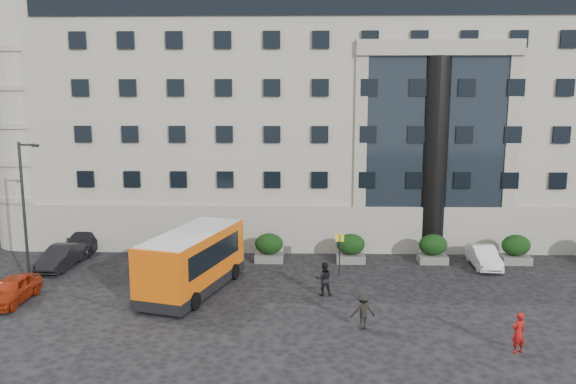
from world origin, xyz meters
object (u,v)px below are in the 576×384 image
hedge_d (433,248)px  hedge_b (269,247)px  hedge_a (188,247)px  red_truck (67,214)px  parked_car_a (12,290)px  pedestrian_b (324,279)px  parked_car_b (61,257)px  hedge_e (516,249)px  pedestrian_c (363,311)px  parked_car_d (41,224)px  hedge_c (351,248)px  white_taxi (484,257)px  pedestrian_a (518,333)px  parked_car_c (85,241)px  minibus (193,259)px  street_lamp (25,208)px  bus_stop_sign (340,247)px

hedge_d → hedge_b: bearing=180.0°
hedge_a → red_truck: (-11.31, 8.42, 0.37)m
parked_car_a → pedestrian_b: 16.03m
hedge_a → parked_car_a: bearing=-134.6°
hedge_b → parked_car_b: 12.81m
hedge_e → pedestrian_c: 15.00m
parked_car_d → parked_car_a: bearing=-71.6°
hedge_a → hedge_c: 10.40m
hedge_d → hedge_a: bearing=180.0°
white_taxi → pedestrian_a: (-2.40, -12.00, 0.22)m
red_truck → parked_car_b: red_truck is taller
white_taxi → parked_car_d: bearing=167.4°
hedge_b → parked_car_a: (-12.70, -7.61, -0.26)m
pedestrian_b → hedge_c: bearing=-110.2°
parked_car_c → parked_car_d: 7.65m
hedge_b → red_truck: red_truck is taller
hedge_c → minibus: bearing=-147.8°
minibus → white_taxi: size_ratio=2.11×
pedestrian_a → pedestrian_b: 10.16m
white_taxi → hedge_a: bearing=179.5°
hedge_d → parked_car_c: bearing=174.9°
parked_car_c → pedestrian_c: bearing=-34.4°
hedge_e → pedestrian_a: size_ratio=1.05×
hedge_a → parked_car_b: hedge_a is taller
parked_car_a → pedestrian_a: size_ratio=2.26×
pedestrian_b → pedestrian_c: pedestrian_b is taller
hedge_b → white_taxi: (13.35, -0.80, -0.28)m
red_truck → minibus: bearing=-57.5°
hedge_d → parked_car_b: bearing=-175.8°
parked_car_b → pedestrian_b: pedestrian_b is taller
street_lamp → minibus: size_ratio=0.96×
hedge_d → street_lamp: size_ratio=0.23×
hedge_a → white_taxi: (18.55, -0.80, -0.28)m
hedge_d → parked_car_d: size_ratio=0.36×
hedge_c → parked_car_c: 18.02m
minibus → pedestrian_b: (7.04, -0.50, -0.91)m
street_lamp → pedestrian_b: bearing=-4.7°
hedge_d → pedestrian_b: hedge_d is taller
bus_stop_sign → parked_car_c: bearing=164.0°
hedge_b → pedestrian_a: bearing=-49.5°
street_lamp → pedestrian_a: bearing=-18.4°
pedestrian_a → pedestrian_c: pedestrian_a is taller
minibus → parked_car_a: bearing=-151.5°
parked_car_c → parked_car_d: size_ratio=0.97×
parked_car_c → parked_car_d: parked_car_c is taller
hedge_b → red_truck: bearing=153.0°
hedge_d → parked_car_a: 24.32m
bus_stop_sign → minibus: size_ratio=0.30×
red_truck → pedestrian_c: bearing=-51.1°
hedge_d → parked_car_a: bearing=-161.8°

